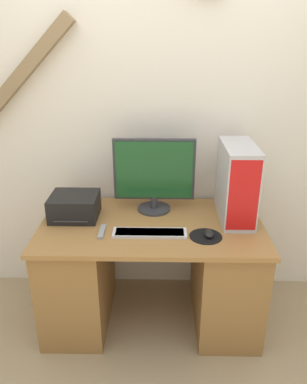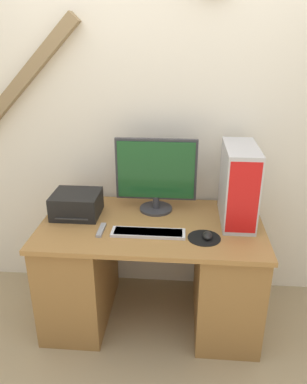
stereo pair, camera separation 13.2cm
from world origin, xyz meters
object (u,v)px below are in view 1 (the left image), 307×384
printer (75,206)px  remote_control (102,232)px  keyboard (150,233)px  mouse (209,234)px  computer_tower (237,183)px  monitor (154,173)px

printer → remote_control: printer is taller
keyboard → mouse: bearing=-3.7°
computer_tower → printer: computer_tower is taller
mouse → computer_tower: computer_tower is taller
monitor → printer: bearing=-166.6°
mouse → computer_tower: bearing=53.7°
monitor → remote_control: 0.51m
monitor → printer: monitor is taller
computer_tower → remote_control: bearing=-164.9°
printer → mouse: bearing=-16.2°
printer → remote_control: bearing=-45.6°
computer_tower → remote_control: (-0.82, -0.22, -0.23)m
monitor → computer_tower: size_ratio=1.09×
computer_tower → remote_control: computer_tower is taller
monitor → keyboard: 0.42m
keyboard → monitor: bearing=86.7°
mouse → remote_control: bearing=176.8°
mouse → remote_control: size_ratio=0.54×
mouse → printer: printer is taller
keyboard → remote_control: 0.29m
computer_tower → printer: size_ratio=1.61×
remote_control → computer_tower: bearing=15.1°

